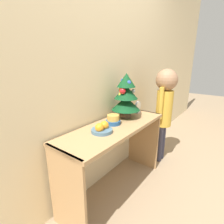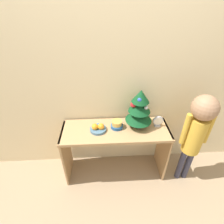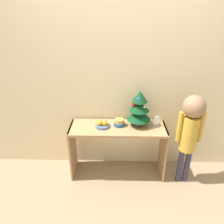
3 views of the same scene
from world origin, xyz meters
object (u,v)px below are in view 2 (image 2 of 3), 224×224
desk_clock (158,122)px  fruit_bowl (98,128)px  child_figure (197,128)px  singing_bowl (117,125)px  mini_tree (139,109)px

desk_clock → fruit_bowl: bearing=-177.1°
desk_clock → child_figure: child_figure is taller
desk_clock → child_figure: (0.35, -0.17, 0.03)m
singing_bowl → fruit_bowl: bearing=-169.4°
mini_tree → fruit_bowl: (-0.43, -0.06, -0.19)m
mini_tree → singing_bowl: mini_tree is taller
singing_bowl → child_figure: bearing=-12.2°
mini_tree → singing_bowl: size_ratio=3.35×
fruit_bowl → desk_clock: desk_clock is taller
mini_tree → child_figure: size_ratio=0.38×
mini_tree → singing_bowl: (-0.23, -0.02, -0.18)m
desk_clock → child_figure: size_ratio=0.11×
fruit_bowl → mini_tree: bearing=7.3°
mini_tree → child_figure: 0.61m
mini_tree → desk_clock: (0.21, -0.02, -0.16)m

